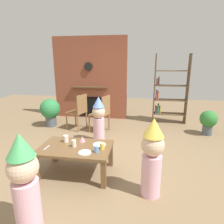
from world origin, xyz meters
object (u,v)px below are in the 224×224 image
at_px(paper_plate_front, 99,145).
at_px(potted_plant_tall, 208,121).
at_px(bookshelf, 168,93).
at_px(child_in_pink, 152,156).
at_px(paper_cup_far_left, 96,149).
at_px(dining_chair_middle, 103,112).
at_px(paper_plate_rear, 85,153).
at_px(potted_plant_short, 50,110).
at_px(paper_cup_center, 74,143).
at_px(birthday_cake_slice, 82,139).
at_px(child_with_cone_hat, 25,182).
at_px(paper_cup_near_left, 66,139).
at_px(child_by_the_chairs, 99,118).
at_px(coffee_table, 76,151).
at_px(dining_chair_left, 79,110).
at_px(paper_cup_near_right, 102,146).

bearing_deg(paper_plate_front, potted_plant_tall, 41.40).
distance_m(bookshelf, child_in_pink, 3.30).
relative_size(paper_cup_far_left, dining_chair_middle, 0.11).
distance_m(paper_cup_far_left, potted_plant_tall, 3.07).
bearing_deg(paper_plate_rear, potted_plant_short, 126.18).
distance_m(paper_cup_center, birthday_cake_slice, 0.22).
xyz_separation_m(child_with_cone_hat, potted_plant_tall, (2.65, 3.13, -0.21)).
height_order(paper_cup_center, birthday_cake_slice, paper_cup_center).
height_order(bookshelf, paper_plate_front, bookshelf).
bearing_deg(paper_cup_near_left, child_by_the_chairs, 75.20).
xyz_separation_m(bookshelf, coffee_table, (-1.67, -2.91, -0.48)).
bearing_deg(paper_cup_center, child_in_pink, -16.05).
distance_m(coffee_table, paper_cup_center, 0.12).
distance_m(coffee_table, child_in_pink, 1.18).
distance_m(paper_plate_rear, potted_plant_tall, 3.21).
height_order(child_with_cone_hat, potted_plant_tall, child_with_cone_hat).
distance_m(paper_cup_far_left, dining_chair_middle, 2.00).
bearing_deg(paper_plate_front, child_by_the_chairs, 103.32).
xyz_separation_m(paper_cup_near_left, dining_chair_left, (-0.38, 1.78, 0.02)).
bearing_deg(paper_cup_near_left, coffee_table, -35.33).
xyz_separation_m(paper_cup_center, child_with_cone_hat, (-0.10, -1.08, 0.07)).
height_order(birthday_cake_slice, dining_chair_middle, dining_chair_middle).
distance_m(bookshelf, paper_cup_near_left, 3.36).
distance_m(child_with_cone_hat, dining_chair_middle, 2.93).
xyz_separation_m(paper_cup_near_right, child_in_pink, (0.70, -0.31, 0.06)).
bearing_deg(paper_cup_near_right, paper_plate_front, 117.93).
xyz_separation_m(paper_cup_near_right, potted_plant_short, (-1.85, 2.08, -0.05)).
height_order(paper_cup_center, child_by_the_chairs, child_by_the_chairs).
bearing_deg(dining_chair_left, bookshelf, -137.88).
bearing_deg(coffee_table, paper_cup_near_right, -3.19).
relative_size(paper_cup_near_left, paper_cup_far_left, 1.16).
height_order(bookshelf, potted_plant_tall, bookshelf).
height_order(dining_chair_middle, potted_plant_tall, dining_chair_middle).
xyz_separation_m(child_by_the_chairs, potted_plant_tall, (2.45, 0.80, -0.17)).
bearing_deg(dining_chair_middle, child_with_cone_hat, 103.48).
distance_m(bookshelf, child_with_cone_hat, 4.39).
bearing_deg(potted_plant_tall, paper_cup_near_right, -135.63).
bearing_deg(potted_plant_tall, child_by_the_chairs, -161.98).
distance_m(paper_plate_front, potted_plant_short, 2.64).
distance_m(bookshelf, paper_cup_near_right, 3.21).
relative_size(paper_cup_center, paper_plate_rear, 0.57).
bearing_deg(paper_cup_near_right, birthday_cake_slice, 148.65).
xyz_separation_m(birthday_cake_slice, potted_plant_short, (-1.48, 1.85, -0.05)).
distance_m(paper_cup_near_right, paper_plate_front, 0.16).
bearing_deg(child_with_cone_hat, child_by_the_chairs, 1.32).
bearing_deg(paper_cup_far_left, dining_chair_left, 114.62).
bearing_deg(potted_plant_short, birthday_cake_slice, -51.44).
relative_size(child_by_the_chairs, dining_chair_left, 1.10).
distance_m(child_with_cone_hat, child_in_pink, 1.45).
xyz_separation_m(birthday_cake_slice, child_by_the_chairs, (0.03, 1.04, 0.04)).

